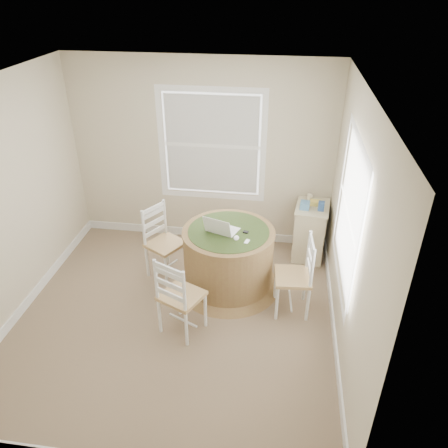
# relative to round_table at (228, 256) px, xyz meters

# --- Properties ---
(room) EXTENTS (3.64, 3.64, 2.64)m
(room) POSITION_rel_round_table_xyz_m (-0.36, -0.52, 0.86)
(room) COLOR #91795C
(room) RESTS_ON ground
(round_table) EXTENTS (1.30, 1.30, 0.80)m
(round_table) POSITION_rel_round_table_xyz_m (0.00, 0.00, 0.00)
(round_table) COLOR olive
(round_table) RESTS_ON ground
(chair_left) EXTENTS (0.56, 0.57, 0.95)m
(chair_left) POSITION_rel_round_table_xyz_m (-0.82, 0.11, 0.04)
(chair_left) COLOR white
(chair_left) RESTS_ON ground
(chair_near) EXTENTS (0.55, 0.54, 0.95)m
(chair_near) POSITION_rel_round_table_xyz_m (-0.39, -0.86, 0.04)
(chair_near) COLOR white
(chair_near) RESTS_ON ground
(chair_right) EXTENTS (0.43, 0.45, 0.95)m
(chair_right) POSITION_rel_round_table_xyz_m (0.78, -0.35, 0.04)
(chair_right) COLOR white
(chair_right) RESTS_ON ground
(laptop) EXTENTS (0.43, 0.41, 0.24)m
(laptop) POSITION_rel_round_table_xyz_m (-0.08, -0.02, 0.40)
(laptop) COLOR white
(laptop) RESTS_ON round_table
(mouse) EXTENTS (0.09, 0.11, 0.03)m
(mouse) POSITION_rel_round_table_xyz_m (0.11, -0.15, 0.37)
(mouse) COLOR white
(mouse) RESTS_ON round_table
(phone) EXTENTS (0.07, 0.10, 0.02)m
(phone) POSITION_rel_round_table_xyz_m (0.24, -0.21, 0.36)
(phone) COLOR #B7BABF
(phone) RESTS_ON round_table
(keys) EXTENTS (0.07, 0.06, 0.02)m
(keys) POSITION_rel_round_table_xyz_m (0.21, -0.01, 0.37)
(keys) COLOR black
(keys) RESTS_ON round_table
(corner_chest) EXTENTS (0.49, 0.62, 0.77)m
(corner_chest) POSITION_rel_round_table_xyz_m (1.02, 0.83, -0.05)
(corner_chest) COLOR beige
(corner_chest) RESTS_ON ground
(tissue_box) EXTENTS (0.13, 0.13, 0.10)m
(tissue_box) POSITION_rel_round_table_xyz_m (0.91, 0.75, 0.39)
(tissue_box) COLOR #548CC0
(tissue_box) RESTS_ON corner_chest
(box_yellow) EXTENTS (0.16, 0.12, 0.06)m
(box_yellow) POSITION_rel_round_table_xyz_m (1.05, 0.88, 0.37)
(box_yellow) COLOR #EBCD53
(box_yellow) RESTS_ON corner_chest
(box_blue) EXTENTS (0.09, 0.09, 0.12)m
(box_blue) POSITION_rel_round_table_xyz_m (1.12, 0.74, 0.40)
(box_blue) COLOR #2F528F
(box_blue) RESTS_ON corner_chest
(cup_cream) EXTENTS (0.07, 0.07, 0.09)m
(cup_cream) POSITION_rel_round_table_xyz_m (0.98, 1.00, 0.38)
(cup_cream) COLOR beige
(cup_cream) RESTS_ON corner_chest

